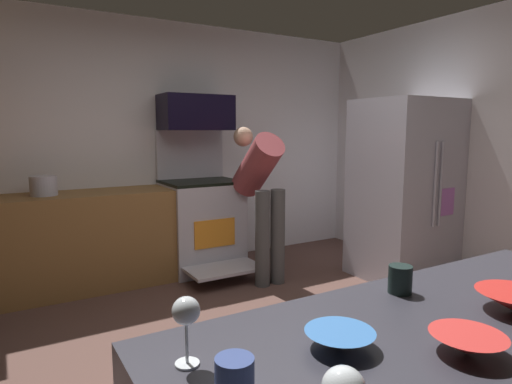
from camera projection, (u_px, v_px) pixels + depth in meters
name	position (u px, v px, depth m)	size (l,w,h in m)	color
ground_plane	(273.00, 359.00, 2.86)	(5.20, 4.80, 0.02)	brown
wall_back	(156.00, 146.00, 4.67)	(5.20, 0.12, 2.60)	silver
wall_right	(511.00, 149.00, 3.95)	(0.12, 4.80, 2.60)	silver
lower_cabinet_run	(75.00, 242.00, 4.03)	(2.40, 0.60, 0.90)	brown
oven_range	(202.00, 222.00, 4.64)	(0.76, 1.06, 1.47)	silver
microwave	(196.00, 113.00, 4.56)	(0.74, 0.38, 0.36)	black
refrigerator	(404.00, 189.00, 4.39)	(0.89, 0.78, 1.77)	#B9B8C7
person_cook	(261.00, 188.00, 4.25)	(0.31, 0.72, 1.51)	#4A4A4A
mixing_bowl_large	(467.00, 344.00, 1.11)	(0.19, 0.19, 0.05)	red
mixing_bowl_prep	(340.00, 339.00, 1.14)	(0.19, 0.19, 0.05)	#3770BA
wine_glass_mid	(186.00, 315.00, 1.05)	(0.07, 0.07, 0.17)	silver
mug_coffee	(235.00, 378.00, 0.93)	(0.09, 0.09, 0.09)	#354784
mug_tea	(400.00, 279.00, 1.53)	(0.08, 0.08, 0.10)	black
stock_pot	(44.00, 186.00, 3.84)	(0.23, 0.23, 0.17)	#BAB8C7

